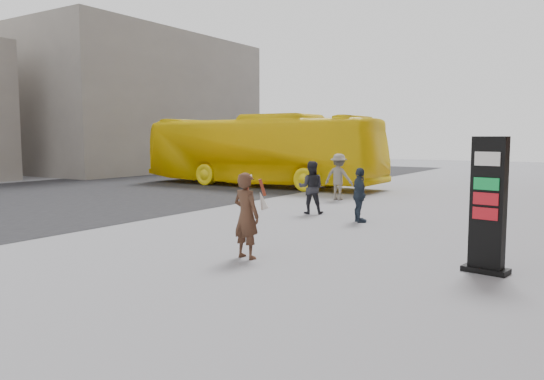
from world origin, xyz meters
The scene contains 9 objects.
ground centered at (0.00, 0.00, 0.00)m, with size 100.00×100.00×0.00m, color #9E9EA3.
road centered at (-13.00, 5.00, 0.00)m, with size 16.00×60.00×0.01m, color black.
bg_building_far centered at (-24.00, 20.00, 5.00)m, with size 10.00×18.00×10.00m, color gray.
info_pylon centered at (4.96, 1.44, 1.26)m, with size 0.86×0.52×2.52m.
woman centered at (0.56, -0.03, 0.91)m, with size 0.74×0.69×1.78m.
bus centered at (-8.53, 13.75, 1.81)m, with size 3.04×13.01×3.62m, color yellow.
pedestrian_a centered at (-1.44, 6.33, 0.86)m, with size 0.84×0.65×1.73m, color #25252B.
pedestrian_b centered at (-2.37, 10.29, 0.92)m, with size 1.19×0.69×1.85m, color slate.
pedestrian_c centered at (0.61, 5.57, 0.81)m, with size 0.94×0.39×1.61m, color #293645.
Camera 1 is at (6.89, -8.79, 2.50)m, focal length 35.00 mm.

